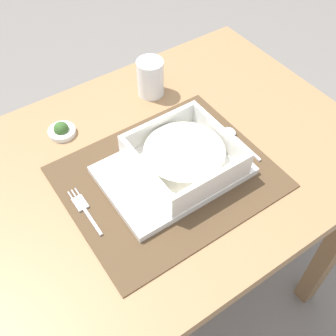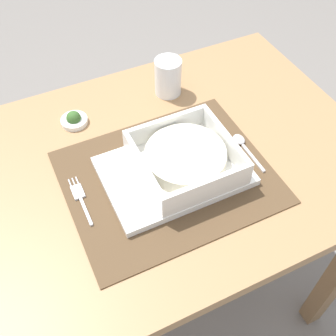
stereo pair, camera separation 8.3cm
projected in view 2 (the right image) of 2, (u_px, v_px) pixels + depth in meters
ground_plane at (162, 296)px, 1.43m from camera, size 6.00×6.00×0.00m
dining_table at (159, 192)px, 0.97m from camera, size 0.95×0.65×0.72m
placemat at (168, 177)px, 0.85m from camera, size 0.42×0.34×0.00m
serving_plate at (174, 171)px, 0.85m from camera, size 0.29×0.20×0.02m
porridge_bowl at (185, 159)px, 0.83m from camera, size 0.19×0.19×0.06m
fork at (80, 197)px, 0.81m from camera, size 0.02×0.13×0.00m
spoon at (242, 143)px, 0.90m from camera, size 0.02×0.12×0.01m
butter_knife at (230, 150)px, 0.89m from camera, size 0.01×0.13×0.01m
drinking_glass at (168, 78)px, 1.00m from camera, size 0.07×0.07×0.09m
condiment_saucer at (74, 120)px, 0.95m from camera, size 0.06×0.06×0.03m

